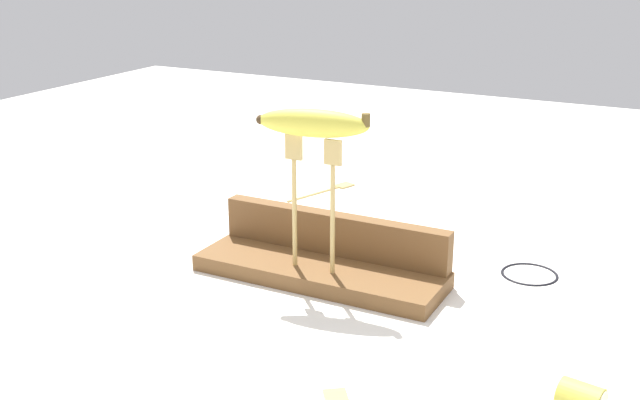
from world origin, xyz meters
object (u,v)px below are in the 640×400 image
fork_stand_center (313,192)px  fork_fallen_far (329,189)px  wire_coil (530,273)px  banana_chunk_near (581,400)px  banana_raised_center (313,123)px

fork_stand_center → fork_fallen_far: bearing=113.8°
fork_fallen_far → wire_coil: bearing=-27.0°
banana_chunk_near → banana_raised_center: bearing=157.7°
fork_stand_center → wire_coil: 0.36m
fork_stand_center → wire_coil: fork_stand_center is taller
fork_stand_center → wire_coil: (0.28, 0.18, -0.14)m
fork_stand_center → fork_fallen_far: 0.47m
fork_fallen_far → banana_chunk_near: bearing=-44.4°
wire_coil → fork_fallen_far: bearing=153.0°
fork_stand_center → banana_raised_center: 0.10m
fork_stand_center → fork_fallen_far: fork_stand_center is taller
wire_coil → banana_raised_center: bearing=-146.8°
fork_stand_center → banana_chunk_near: (0.41, -0.17, -0.12)m
banana_chunk_near → fork_fallen_far: bearing=135.6°
fork_stand_center → fork_fallen_far: size_ratio=1.20×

